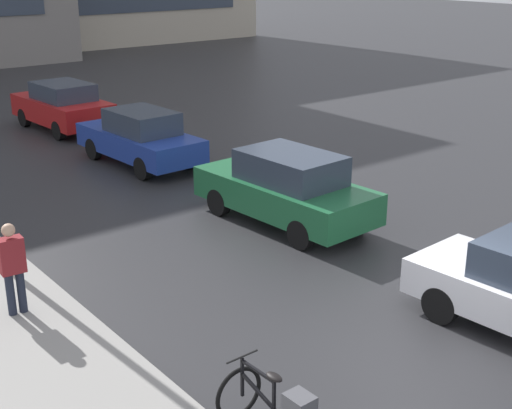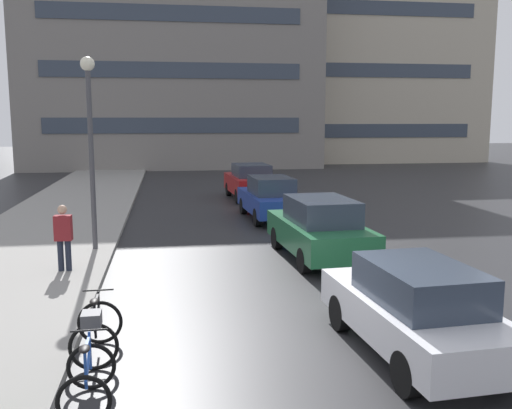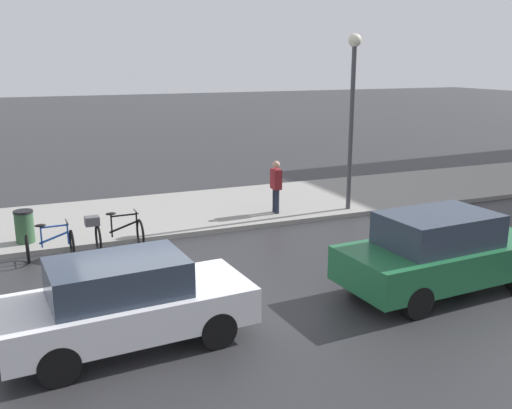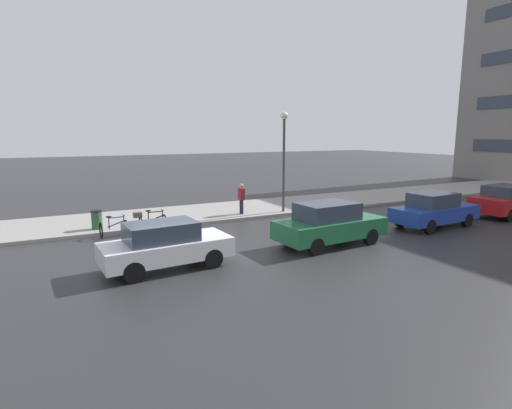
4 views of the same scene
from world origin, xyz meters
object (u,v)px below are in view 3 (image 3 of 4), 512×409
pedestrian (276,186)px  bicycle_second (114,232)px  bicycle_nearest (50,245)px  car_white (126,302)px  streetlamp (352,99)px  car_green (441,252)px  trash_bin (25,229)px

pedestrian → bicycle_second: bearing=-75.3°
bicycle_nearest → car_white: car_white is taller
bicycle_nearest → pedestrian: size_ratio=0.63×
streetlamp → car_white: bearing=-53.4°
car_green → pedestrian: (-6.50, -0.71, 0.14)m
bicycle_second → car_green: 7.77m
bicycle_second → pedestrian: (-1.33, 5.07, 0.47)m
bicycle_nearest → streetlamp: bearing=96.2°
bicycle_nearest → bicycle_second: size_ratio=0.79×
car_white → bicycle_second: bearing=173.2°
car_white → streetlamp: streetlamp is taller
car_white → streetlamp: (-5.92, 7.97, 2.75)m
bicycle_second → streetlamp: size_ratio=0.25×
pedestrian → streetlamp: bearing=79.3°
trash_bin → streetlamp: bearing=88.3°
car_white → trash_bin: size_ratio=4.29×
bicycle_nearest → car_green: car_green is taller
bicycle_nearest → car_white: bearing=10.5°
car_green → streetlamp: size_ratio=0.83×
car_green → bicycle_second: bearing=-131.8°
car_white → trash_bin: (-6.20, -1.44, -0.29)m
car_green → pedestrian: pedestrian is taller
bicycle_nearest → trash_bin: size_ratio=1.12×
bicycle_second → bicycle_nearest: bearing=-87.3°
car_green → trash_bin: bearing=-129.1°
bicycle_nearest → pedestrian: (-1.40, 6.59, 0.60)m
bicycle_nearest → bicycle_second: 1.52m
trash_bin → bicycle_nearest: bearing=22.6°
pedestrian → car_white: bearing=-41.8°
car_green → pedestrian: bearing=-173.8°
streetlamp → pedestrian: bearing=-100.7°
car_green → trash_bin: car_green is taller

